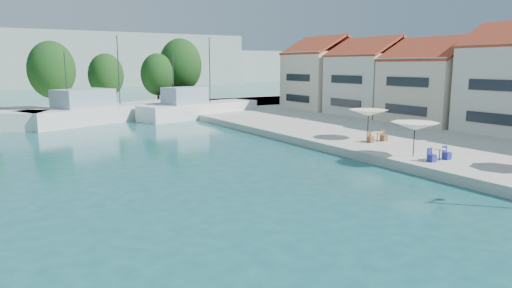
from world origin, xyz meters
TOP-DOWN VIEW (x-y plane):
  - quay_right at (22.00, 30.00)m, footprint 32.00×92.00m
  - quay_far at (-8.00, 67.00)m, footprint 90.00×16.00m
  - hill_east at (40.00, 180.00)m, footprint 140.00×40.00m
  - building_04 at (24.00, 33.00)m, footprint 9.00×8.80m
  - building_05 at (24.00, 42.00)m, footprint 8.40×8.80m
  - building_06 at (24.00, 51.00)m, footprint 9.00×8.80m
  - trawler_03 at (-4.10, 55.97)m, footprint 19.74×12.38m
  - trawler_04 at (6.90, 54.17)m, footprint 16.40×8.20m
  - tree_05 at (-7.80, 68.18)m, footprint 6.05×6.05m
  - tree_06 at (-0.22, 71.09)m, footprint 5.06×5.06m
  - tree_07 at (7.44, 70.77)m, footprint 5.13×5.13m
  - tree_08 at (11.54, 71.66)m, footprint 6.74×6.74m
  - umbrella_white at (7.96, 21.82)m, footprint 3.06×3.06m
  - umbrella_cream at (10.53, 28.60)m, footprint 3.12×3.12m
  - cafe_table_02 at (8.26, 20.06)m, footprint 1.82×0.70m
  - cafe_table_03 at (10.09, 27.10)m, footprint 1.82×0.70m

SIDE VIEW (x-z plane):
  - quay_right at x=22.00m, z-range 0.00..0.60m
  - quay_far at x=-8.00m, z-range 0.00..0.60m
  - cafe_table_02 at x=8.26m, z-range 0.51..1.27m
  - cafe_table_03 at x=10.09m, z-range 0.51..1.27m
  - trawler_03 at x=-4.10m, z-range -4.03..6.17m
  - trawler_04 at x=6.90m, z-range -4.03..6.17m
  - umbrella_white at x=7.96m, z-range 1.45..3.66m
  - umbrella_cream at x=10.53m, z-range 1.51..3.83m
  - tree_06 at x=-0.22m, z-range 1.18..8.66m
  - tree_07 at x=7.44m, z-range 1.18..8.78m
  - building_04 at x=24.00m, z-range 0.42..9.62m
  - building_05 at x=24.00m, z-range 0.41..10.11m
  - building_06 at x=24.00m, z-range 0.40..10.60m
  - tree_05 at x=-7.80m, z-range 1.29..10.25m
  - hill_east at x=40.00m, z-range 0.00..12.00m
  - tree_08 at x=11.54m, z-range 1.37..11.35m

